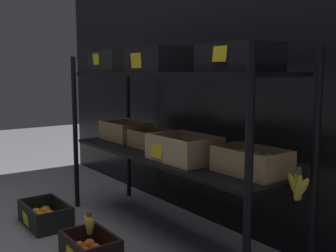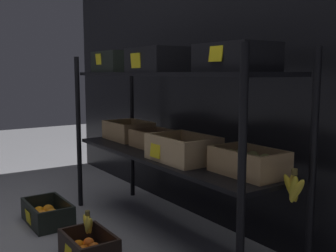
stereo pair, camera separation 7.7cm
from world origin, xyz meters
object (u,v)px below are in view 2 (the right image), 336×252
Objects in this scene: crate_ground_orange at (48,215)px; display_rack at (170,116)px; banana_bunch_loose at (88,224)px; crate_ground_tangerine at (89,249)px.

display_rack is at bearing 40.10° from crate_ground_orange.
display_rack reaches higher than banana_bunch_loose.
crate_ground_tangerine is (-0.02, -0.48, -0.64)m from display_rack.
banana_bunch_loose is at bearing 2.09° from crate_ground_orange.
display_rack is 0.81m from crate_ground_tangerine.
banana_bunch_loose is (0.00, -0.00, 0.13)m from crate_ground_tangerine.
banana_bunch_loose reaches higher than crate_ground_orange.
crate_ground_orange is 0.58m from crate_ground_tangerine.
crate_ground_tangerine is at bearing 161.45° from banana_bunch_loose.
display_rack is 13.68× the size of banana_bunch_loose.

